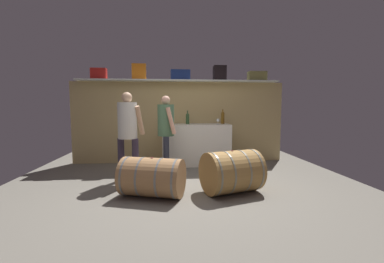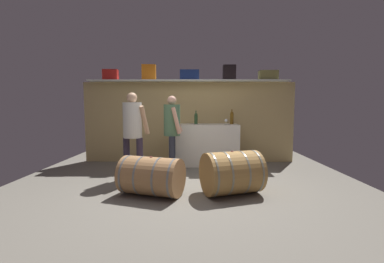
{
  "view_description": "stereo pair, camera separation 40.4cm",
  "coord_description": "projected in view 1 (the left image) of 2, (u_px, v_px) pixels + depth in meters",
  "views": [
    {
      "loc": [
        -0.27,
        -3.94,
        1.34
      ],
      "look_at": [
        0.1,
        0.07,
        0.96
      ],
      "focal_mm": 24.3,
      "sensor_mm": 36.0,
      "label": 1
    },
    {
      "loc": [
        0.14,
        -3.96,
        1.34
      ],
      "look_at": [
        0.1,
        0.07,
        0.96
      ],
      "focal_mm": 24.3,
      "sensor_mm": 36.0,
      "label": 2
    }
  ],
  "objects": [
    {
      "name": "toolcase_olive",
      "position": [
        257.0,
        76.0,
        6.2
      ],
      "size": [
        0.43,
        0.27,
        0.22
      ],
      "primitive_type": "cube",
      "rotation": [
        0.0,
        0.0,
        -0.05
      ],
      "color": "olive",
      "rests_on": "high_shelf_board"
    },
    {
      "name": "wine_bottle_green",
      "position": [
        188.0,
        118.0,
        5.94
      ],
      "size": [
        0.08,
        0.08,
        0.31
      ],
      "color": "#30502D",
      "rests_on": "work_cabinet"
    },
    {
      "name": "wine_bottle_amber",
      "position": [
        223.0,
        117.0,
        6.05
      ],
      "size": [
        0.08,
        0.08,
        0.34
      ],
      "color": "brown",
      "rests_on": "work_cabinet"
    },
    {
      "name": "winemaker_pouring",
      "position": [
        166.0,
        126.0,
        5.2
      ],
      "size": [
        0.37,
        0.46,
        1.56
      ],
      "rotation": [
        0.0,
        0.0,
        -1.55
      ],
      "color": "#282B3A",
      "rests_on": "ground"
    },
    {
      "name": "wine_glass",
      "position": [
        218.0,
        121.0,
        5.8
      ],
      "size": [
        0.07,
        0.07,
        0.13
      ],
      "color": "white",
      "rests_on": "work_cabinet"
    },
    {
      "name": "high_shelf_board",
      "position": [
        180.0,
        81.0,
        6.04
      ],
      "size": [
        4.64,
        0.4,
        0.03
      ],
      "primitive_type": "cube",
      "color": "silver",
      "rests_on": "back_wall_panel"
    },
    {
      "name": "work_cabinet",
      "position": [
        196.0,
        144.0,
        6.0
      ],
      "size": [
        1.54,
        0.62,
        0.94
      ],
      "primitive_type": "cube",
      "color": "white",
      "rests_on": "ground"
    },
    {
      "name": "wine_barrel_near",
      "position": [
        232.0,
        172.0,
        4.04
      ],
      "size": [
        1.01,
        0.89,
        0.67
      ],
      "rotation": [
        0.0,
        0.0,
        0.32
      ],
      "color": "#A0763F",
      "rests_on": "ground"
    },
    {
      "name": "wine_barrel_far",
      "position": [
        152.0,
        177.0,
        3.87
      ],
      "size": [
        1.04,
        0.83,
        0.59
      ],
      "rotation": [
        0.0,
        0.0,
        -0.31
      ],
      "color": "#9E7147",
      "rests_on": "ground"
    },
    {
      "name": "back_wall_panel",
      "position": [
        180.0,
        122.0,
        6.29
      ],
      "size": [
        5.05,
        0.1,
        1.92
      ],
      "primitive_type": "cube",
      "color": "tan",
      "rests_on": "ground"
    },
    {
      "name": "toolcase_navy",
      "position": [
        180.0,
        75.0,
        6.03
      ],
      "size": [
        0.45,
        0.27,
        0.23
      ],
      "primitive_type": "cube",
      "rotation": [
        0.0,
        0.0,
        0.04
      ],
      "color": "navy",
      "rests_on": "high_shelf_board"
    },
    {
      "name": "toolcase_red",
      "position": [
        99.0,
        74.0,
        5.86
      ],
      "size": [
        0.34,
        0.19,
        0.25
      ],
      "primitive_type": "cube",
      "rotation": [
        0.0,
        0.0,
        0.03
      ],
      "color": "red",
      "rests_on": "high_shelf_board"
    },
    {
      "name": "toolcase_black",
      "position": [
        220.0,
        73.0,
        6.11
      ],
      "size": [
        0.3,
        0.31,
        0.34
      ],
      "primitive_type": "cube",
      "rotation": [
        0.0,
        0.0,
        -0.04
      ],
      "color": "black",
      "rests_on": "high_shelf_board"
    },
    {
      "name": "ground_plane",
      "position": [
        184.0,
        183.0,
        4.64
      ],
      "size": [
        6.25,
        7.88,
        0.02
      ],
      "primitive_type": "cube",
      "color": "slate"
    },
    {
      "name": "toolcase_orange",
      "position": [
        139.0,
        72.0,
        5.94
      ],
      "size": [
        0.33,
        0.22,
        0.35
      ],
      "primitive_type": "cube",
      "rotation": [
        0.0,
        0.0,
        0.08
      ],
      "color": "orange",
      "rests_on": "high_shelf_board"
    },
    {
      "name": "visitor_tasting",
      "position": [
        128.0,
        127.0,
        4.61
      ],
      "size": [
        0.52,
        0.43,
        1.59
      ],
      "rotation": [
        0.0,
        0.0,
        -0.37
      ],
      "color": "#322A3D",
      "rests_on": "ground"
    }
  ]
}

